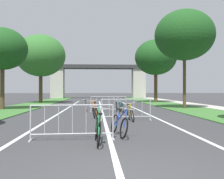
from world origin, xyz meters
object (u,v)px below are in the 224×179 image
object	(u,v)px
bicycle_purple_2	(86,106)
bicycle_teal_6	(121,107)
bicycle_white_1	(117,106)
bicycle_blue_4	(119,125)
crowd_barrier_nearest	(72,122)
tree_left_maple_mid	(41,56)
tree_right_oak_near	(184,35)
tree_right_pine_far	(156,57)
crowd_barrier_second	(126,110)
bicycle_yellow_5	(130,114)
tree_left_pine_near	(2,49)
crowd_barrier_third	(108,104)
bicycle_orange_0	(95,112)
bicycle_green_3	(98,130)

from	to	relation	value
bicycle_purple_2	bicycle_teal_6	bearing A→B (deg)	-24.08
bicycle_white_1	bicycle_teal_6	distance (m)	0.80
bicycle_blue_4	crowd_barrier_nearest	bearing A→B (deg)	11.30
tree_left_maple_mid	bicycle_blue_4	size ratio (longest dim) A/B	4.63
tree_right_oak_near	tree_right_pine_far	world-z (taller)	tree_right_oak_near
crowd_barrier_second	bicycle_blue_4	bearing A→B (deg)	-99.36
bicycle_purple_2	crowd_barrier_nearest	bearing A→B (deg)	-92.53
bicycle_teal_6	bicycle_white_1	bearing A→B (deg)	-77.95
bicycle_yellow_5	bicycle_teal_6	distance (m)	5.03
tree_left_pine_near	bicycle_purple_2	distance (m)	7.88
tree_left_pine_near	crowd_barrier_third	xyz separation A→B (m)	(7.95, -2.26, -4.09)
tree_right_pine_far	bicycle_orange_0	world-z (taller)	tree_right_pine_far
crowd_barrier_second	crowd_barrier_nearest	bearing A→B (deg)	-113.31
bicycle_blue_4	bicycle_yellow_5	bearing A→B (deg)	-113.83
bicycle_white_1	bicycle_teal_6	size ratio (longest dim) A/B	1.09
bicycle_green_3	bicycle_yellow_5	bearing A→B (deg)	70.37
tree_left_pine_near	bicycle_green_3	world-z (taller)	tree_left_pine_near
bicycle_blue_4	crowd_barrier_second	bearing A→B (deg)	-110.76
tree_left_maple_mid	crowd_barrier_nearest	distance (m)	24.30
bicycle_white_1	bicycle_teal_6	xyz separation A→B (m)	(0.24, -0.76, -0.02)
crowd_barrier_nearest	bicycle_teal_6	size ratio (longest dim) A/B	1.56
tree_left_maple_mid	bicycle_white_1	size ratio (longest dim) A/B	4.57
bicycle_purple_2	bicycle_teal_6	distance (m)	2.57
tree_left_maple_mid	bicycle_blue_4	xyz separation A→B (m)	(7.24, -22.45, -5.18)
bicycle_blue_4	bicycle_green_3	bearing A→B (deg)	48.36
crowd_barrier_third	bicycle_yellow_5	size ratio (longest dim) A/B	1.57
bicycle_yellow_5	bicycle_teal_6	xyz separation A→B (m)	(0.04, 5.03, 0.01)
crowd_barrier_nearest	bicycle_orange_0	size ratio (longest dim) A/B	1.51
tree_left_pine_near	bicycle_white_1	size ratio (longest dim) A/B	3.56
tree_left_maple_mid	crowd_barrier_nearest	size ratio (longest dim) A/B	3.19
bicycle_white_1	tree_left_maple_mid	bearing A→B (deg)	127.94
crowd_barrier_second	crowd_barrier_third	xyz separation A→B (m)	(-0.63, 5.05, 0.00)
crowd_barrier_second	tree_left_maple_mid	bearing A→B (deg)	113.87
tree_right_oak_near	bicycle_green_3	world-z (taller)	tree_right_oak_near
bicycle_yellow_5	bicycle_green_3	bearing A→B (deg)	69.80
tree_left_pine_near	bicycle_purple_2	size ratio (longest dim) A/B	3.70
tree_right_oak_near	bicycle_green_3	distance (m)	16.07
tree_right_oak_near	bicycle_purple_2	bearing A→B (deg)	-164.84
tree_right_pine_far	crowd_barrier_second	world-z (taller)	tree_right_pine_far
tree_right_oak_near	bicycle_orange_0	world-z (taller)	tree_right_oak_near
tree_left_maple_mid	bicycle_green_3	distance (m)	25.06
tree_left_pine_near	bicycle_green_3	distance (m)	15.39
bicycle_purple_2	bicycle_yellow_5	distance (m)	6.41
tree_left_maple_mid	crowd_barrier_third	distance (m)	15.71
tree_left_maple_mid	bicycle_blue_4	world-z (taller)	tree_left_maple_mid
tree_right_pine_far	crowd_barrier_second	distance (m)	20.27
bicycle_orange_0	bicycle_green_3	size ratio (longest dim) A/B	0.95
crowd_barrier_second	bicycle_purple_2	bearing A→B (deg)	111.36
tree_right_oak_near	tree_right_pine_far	xyz separation A→B (m)	(0.21, 11.04, -0.38)
tree_right_pine_far	crowd_barrier_second	size ratio (longest dim) A/B	3.10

